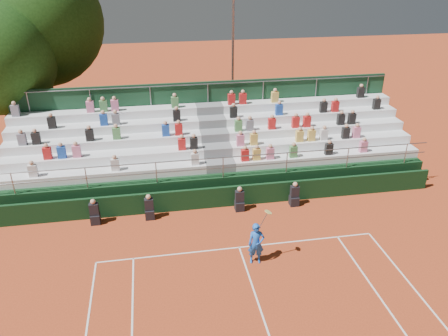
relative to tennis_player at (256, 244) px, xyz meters
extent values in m
plane|color=#B2411D|center=(-0.42, 0.97, -0.83)|extent=(90.00, 90.00, 0.00)
cube|color=white|center=(-0.42, 0.97, -0.83)|extent=(11.00, 0.06, 0.01)
cube|color=white|center=(-0.42, -2.23, -0.83)|extent=(0.06, 6.40, 0.01)
cube|color=black|center=(-0.42, 4.17, -0.33)|extent=(20.00, 0.15, 1.00)
cube|color=black|center=(-6.14, 3.72, -0.61)|extent=(0.40, 0.40, 0.44)
cube|color=black|center=(-6.14, 3.72, -0.13)|extent=(0.38, 0.25, 0.55)
sphere|color=tan|center=(-6.14, 3.72, 0.25)|extent=(0.22, 0.22, 0.22)
cube|color=black|center=(-3.84, 3.72, -0.61)|extent=(0.40, 0.40, 0.44)
cube|color=black|center=(-3.84, 3.72, -0.13)|extent=(0.38, 0.25, 0.55)
sphere|color=tan|center=(-3.84, 3.72, 0.25)|extent=(0.22, 0.22, 0.22)
cube|color=black|center=(0.15, 3.72, -0.61)|extent=(0.40, 0.40, 0.44)
cube|color=black|center=(0.15, 3.72, -0.13)|extent=(0.38, 0.25, 0.55)
sphere|color=tan|center=(0.15, 3.72, 0.25)|extent=(0.22, 0.22, 0.22)
cube|color=black|center=(2.71, 3.72, -0.61)|extent=(0.40, 0.40, 0.44)
cube|color=black|center=(2.71, 3.72, -0.13)|extent=(0.38, 0.25, 0.55)
sphere|color=tan|center=(2.71, 3.72, 0.25)|extent=(0.22, 0.22, 0.22)
cube|color=black|center=(-0.42, 7.27, -0.23)|extent=(20.00, 5.20, 1.20)
cube|color=white|center=(-5.77, 5.59, 0.58)|extent=(9.30, 0.85, 0.42)
cube|color=white|center=(4.93, 5.59, 0.58)|extent=(9.30, 0.85, 0.42)
cube|color=slate|center=(-0.42, 5.59, 0.58)|extent=(1.40, 0.85, 0.42)
cube|color=white|center=(-5.77, 6.44, 1.00)|extent=(9.30, 0.85, 0.42)
cube|color=white|center=(4.93, 6.44, 1.00)|extent=(9.30, 0.85, 0.42)
cube|color=slate|center=(-0.42, 6.44, 1.00)|extent=(1.40, 0.85, 0.42)
cube|color=white|center=(-5.77, 7.29, 1.42)|extent=(9.30, 0.85, 0.42)
cube|color=white|center=(4.93, 7.29, 1.42)|extent=(9.30, 0.85, 0.42)
cube|color=slate|center=(-0.42, 7.29, 1.42)|extent=(1.40, 0.85, 0.42)
cube|color=white|center=(-5.77, 8.14, 1.84)|extent=(9.30, 0.85, 0.42)
cube|color=white|center=(4.93, 8.14, 1.84)|extent=(9.30, 0.85, 0.42)
cube|color=slate|center=(-0.42, 8.14, 1.84)|extent=(1.40, 0.85, 0.42)
cube|color=white|center=(-5.77, 8.99, 2.26)|extent=(9.30, 0.85, 0.42)
cube|color=white|center=(4.93, 8.99, 2.26)|extent=(9.30, 0.85, 0.42)
cube|color=slate|center=(-0.42, 8.99, 2.26)|extent=(1.40, 0.85, 0.42)
cube|color=#183F25|center=(-0.42, 9.52, 1.37)|extent=(20.00, 0.12, 4.40)
cylinder|color=gray|center=(-0.42, 4.72, 1.37)|extent=(20.00, 0.05, 0.05)
cylinder|color=gray|center=(-0.42, 9.42, 3.47)|extent=(20.00, 0.05, 0.05)
cube|color=silver|center=(-8.73, 5.44, 1.07)|extent=(0.36, 0.24, 0.56)
cube|color=silver|center=(-5.22, 5.44, 1.07)|extent=(0.36, 0.24, 0.56)
cube|color=silver|center=(-1.62, 5.44, 1.07)|extent=(0.36, 0.24, 0.56)
cube|color=red|center=(-8.21, 6.29, 1.49)|extent=(0.36, 0.24, 0.56)
cube|color=#1E4CB2|center=(-7.59, 6.29, 1.49)|extent=(0.36, 0.24, 0.56)
cube|color=pink|center=(-6.94, 6.29, 1.49)|extent=(0.36, 0.24, 0.56)
cube|color=red|center=(-2.13, 6.29, 1.49)|extent=(0.36, 0.24, 0.56)
cube|color=black|center=(-1.56, 6.29, 1.49)|extent=(0.36, 0.24, 0.56)
cube|color=slate|center=(-9.40, 7.14, 1.91)|extent=(0.36, 0.24, 0.56)
cube|color=black|center=(-8.79, 7.14, 1.91)|extent=(0.36, 0.24, 0.56)
cube|color=black|center=(-6.38, 7.14, 1.91)|extent=(0.36, 0.24, 0.56)
cube|color=#4C8C4C|center=(-5.15, 7.14, 1.91)|extent=(0.36, 0.24, 0.56)
cube|color=#1E4CB2|center=(-2.82, 7.14, 1.91)|extent=(0.36, 0.24, 0.56)
cube|color=red|center=(-2.19, 7.14, 1.91)|extent=(0.36, 0.24, 0.56)
cube|color=black|center=(-8.16, 7.99, 2.33)|extent=(0.36, 0.24, 0.56)
cube|color=#1E4CB2|center=(-5.75, 7.99, 2.33)|extent=(0.36, 0.24, 0.56)
cube|color=slate|center=(-5.17, 7.99, 2.33)|extent=(0.36, 0.24, 0.56)
cube|color=black|center=(-2.21, 7.99, 2.33)|extent=(0.36, 0.24, 0.56)
cube|color=slate|center=(-9.93, 8.84, 2.75)|extent=(0.36, 0.24, 0.56)
cube|color=pink|center=(-6.41, 8.84, 2.75)|extent=(0.36, 0.24, 0.56)
cube|color=#4C8C4C|center=(-5.77, 8.84, 2.75)|extent=(0.36, 0.24, 0.56)
cube|color=pink|center=(-5.22, 8.84, 2.75)|extent=(0.36, 0.24, 0.56)
cube|color=#4C8C4C|center=(-2.22, 8.84, 2.75)|extent=(0.36, 0.24, 0.56)
cube|color=red|center=(0.75, 5.44, 1.07)|extent=(0.36, 0.24, 0.56)
cube|color=gold|center=(1.31, 5.44, 1.07)|extent=(0.36, 0.24, 0.56)
cube|color=pink|center=(1.97, 5.44, 1.07)|extent=(0.36, 0.24, 0.56)
cube|color=#4C8C4C|center=(3.11, 5.44, 1.07)|extent=(0.36, 0.24, 0.56)
cube|color=black|center=(4.91, 5.44, 1.07)|extent=(0.36, 0.24, 0.56)
cube|color=pink|center=(6.70, 5.44, 1.07)|extent=(0.36, 0.24, 0.56)
cube|color=pink|center=(0.69, 6.29, 1.49)|extent=(0.36, 0.24, 0.56)
cube|color=gold|center=(1.36, 6.29, 1.49)|extent=(0.36, 0.24, 0.56)
cube|color=gold|center=(3.68, 6.29, 1.49)|extent=(0.36, 0.24, 0.56)
cube|color=gold|center=(4.30, 6.29, 1.49)|extent=(0.36, 0.24, 0.56)
cube|color=silver|center=(4.94, 6.29, 1.49)|extent=(0.36, 0.24, 0.56)
cube|color=black|center=(6.10, 6.29, 1.49)|extent=(0.36, 0.24, 0.56)
cube|color=pink|center=(6.68, 6.29, 1.49)|extent=(0.36, 0.24, 0.56)
cube|color=#4C8C4C|center=(0.77, 7.14, 1.91)|extent=(0.36, 0.24, 0.56)
cube|color=slate|center=(1.34, 7.14, 1.91)|extent=(0.36, 0.24, 0.56)
cube|color=red|center=(2.48, 7.14, 1.91)|extent=(0.36, 0.24, 0.56)
cube|color=red|center=(3.73, 7.14, 1.91)|extent=(0.36, 0.24, 0.56)
cube|color=red|center=(4.33, 7.14, 1.91)|extent=(0.36, 0.24, 0.56)
cube|color=black|center=(6.16, 7.14, 1.91)|extent=(0.36, 0.24, 0.56)
cube|color=black|center=(6.76, 7.14, 1.91)|extent=(0.36, 0.24, 0.56)
cube|color=black|center=(0.68, 7.99, 2.33)|extent=(0.36, 0.24, 0.56)
cube|color=#1E4CB2|center=(3.08, 7.99, 2.33)|extent=(0.36, 0.24, 0.56)
cube|color=black|center=(5.50, 7.99, 2.33)|extent=(0.36, 0.24, 0.56)
cube|color=red|center=(6.15, 7.99, 2.33)|extent=(0.36, 0.24, 0.56)
cube|color=black|center=(8.51, 7.99, 2.33)|extent=(0.36, 0.24, 0.56)
cube|color=red|center=(0.74, 8.84, 2.75)|extent=(0.36, 0.24, 0.56)
cube|color=red|center=(1.34, 8.84, 2.75)|extent=(0.36, 0.24, 0.56)
cube|color=gold|center=(3.08, 8.84, 2.75)|extent=(0.36, 0.24, 0.56)
cube|color=black|center=(7.94, 8.84, 2.75)|extent=(0.36, 0.24, 0.56)
imported|color=blue|center=(0.00, 0.00, -0.01)|extent=(0.64, 0.45, 1.66)
cylinder|color=gray|center=(0.25, 0.00, 1.02)|extent=(0.26, 0.03, 0.51)
cylinder|color=#E5D866|center=(0.40, 0.00, 1.32)|extent=(0.26, 0.28, 0.14)
cylinder|color=#372514|center=(-11.04, 11.53, 0.79)|extent=(0.50, 0.50, 3.24)
cylinder|color=#372514|center=(-9.38, 14.27, 1.20)|extent=(0.50, 0.50, 4.07)
sphere|color=#13330D|center=(-9.38, 14.27, 6.16)|extent=(7.32, 7.32, 7.32)
cylinder|color=gray|center=(1.98, 14.95, 3.57)|extent=(0.16, 0.16, 8.81)
camera|label=1|loc=(-3.43, -12.76, 9.60)|focal=35.00mm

